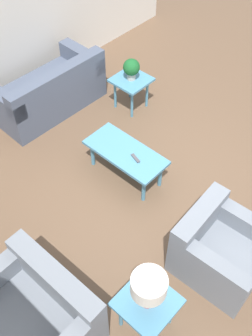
{
  "coord_description": "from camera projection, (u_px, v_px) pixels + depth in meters",
  "views": [
    {
      "loc": [
        -1.83,
        2.61,
        4.05
      ],
      "look_at": [
        0.26,
        0.33,
        0.55
      ],
      "focal_mm": 42.0,
      "sensor_mm": 36.0,
      "label": 1
    }
  ],
  "objects": [
    {
      "name": "side_table_plant",
      "position": [
        131.0,
        83.0,
        5.95
      ],
      "size": [
        0.52,
        0.52,
        0.52
      ],
      "color": "teal",
      "rests_on": "ground_plane"
    },
    {
      "name": "potted_plant",
      "position": [
        131.0,
        68.0,
        5.74
      ],
      "size": [
        0.25,
        0.25,
        0.33
      ],
      "color": "#B2ADA3",
      "rests_on": "side_table_plant"
    },
    {
      "name": "table_lamp",
      "position": [
        149.0,
        287.0,
        3.38
      ],
      "size": [
        0.32,
        0.32,
        0.44
      ],
      "color": "red",
      "rests_on": "side_table_lamp"
    },
    {
      "name": "armchair",
      "position": [
        219.0,
        250.0,
        4.21
      ],
      "size": [
        0.92,
        0.87,
        0.78
      ],
      "rotation": [
        0.0,
        0.0,
        -1.53
      ],
      "color": "slate",
      "rests_on": "ground_plane"
    },
    {
      "name": "coffee_table",
      "position": [
        126.0,
        154.0,
        5.04
      ],
      "size": [
        1.09,
        0.5,
        0.45
      ],
      "color": "teal",
      "rests_on": "ground_plane"
    },
    {
      "name": "loveseat",
      "position": [
        36.0,
        316.0,
        3.76
      ],
      "size": [
        1.17,
        0.9,
        0.78
      ],
      "rotation": [
        0.0,
        0.0,
        3.16
      ],
      "color": "slate",
      "rests_on": "ground_plane"
    },
    {
      "name": "ground_plane",
      "position": [
        157.0,
        192.0,
        5.13
      ],
      "size": [
        14.0,
        14.0,
        0.0
      ],
      "primitive_type": "plane",
      "color": "brown"
    },
    {
      "name": "sofa",
      "position": [
        49.0,
        92.0,
        6.02
      ],
      "size": [
        0.9,
        1.72,
        0.81
      ],
      "rotation": [
        0.0,
        0.0,
        1.55
      ],
      "color": "#4C566B",
      "rests_on": "ground_plane"
    },
    {
      "name": "remote_control",
      "position": [
        135.0,
        158.0,
        4.91
      ],
      "size": [
        0.16,
        0.08,
        0.02
      ],
      "color": "#4C4C51",
      "rests_on": "coffee_table"
    },
    {
      "name": "side_table_lamp",
      "position": [
        147.0,
        305.0,
        3.68
      ],
      "size": [
        0.52,
        0.52,
        0.52
      ],
      "color": "teal",
      "rests_on": "ground_plane"
    }
  ]
}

